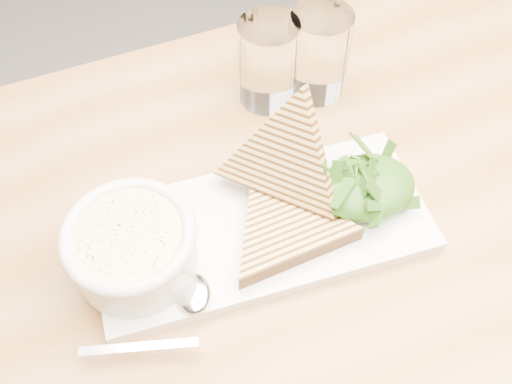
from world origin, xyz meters
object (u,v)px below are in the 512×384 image
object	(u,v)px
soup_bowl	(134,251)
glass_far	(318,53)
table_top	(288,283)
glass_near	(268,63)
platter	(262,228)

from	to	relation	value
soup_bowl	glass_far	xyz separation A→B (m)	(0.28, 0.20, 0.02)
table_top	glass_near	distance (m)	0.28
platter	soup_bowl	bearing A→B (deg)	-177.80
table_top	soup_bowl	distance (m)	0.17
soup_bowl	table_top	bearing A→B (deg)	-19.92
platter	glass_near	bearing A→B (deg)	69.57
table_top	glass_far	world-z (taller)	glass_far
soup_bowl	glass_near	xyz separation A→B (m)	(0.21, 0.20, 0.02)
platter	glass_far	world-z (taller)	glass_far
soup_bowl	glass_near	world-z (taller)	glass_near
platter	glass_near	distance (m)	0.22
glass_near	glass_far	xyz separation A→B (m)	(0.07, -0.00, 0.00)
soup_bowl	glass_far	size ratio (longest dim) A/B	1.08
glass_near	soup_bowl	bearing A→B (deg)	-136.18
platter	glass_far	bearing A→B (deg)	54.23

